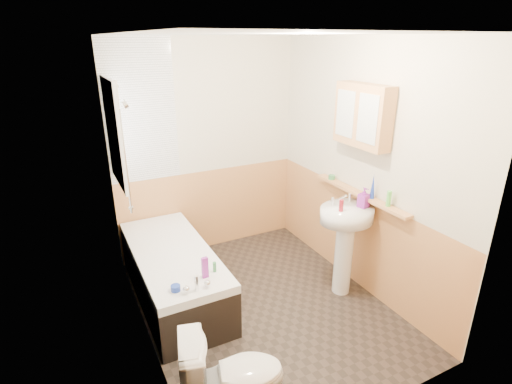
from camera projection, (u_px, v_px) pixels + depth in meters
floor at (263, 305)px, 3.95m from camera, size 2.80×2.80×0.00m
ceiling at (265, 34)px, 3.05m from camera, size 2.80×2.80×0.00m
wall_back at (207, 150)px, 4.67m from camera, size 2.20×0.02×2.50m
wall_front at (378, 261)px, 2.33m from camera, size 2.20×0.02×2.50m
wall_left at (135, 210)px, 3.03m from camera, size 0.02×2.80×2.50m
wall_right at (362, 169)px, 3.97m from camera, size 0.02×2.80×2.50m
wainscot_right at (354, 237)px, 4.23m from camera, size 0.01×2.80×1.00m
wainscot_front at (363, 359)px, 2.61m from camera, size 2.20×0.01×1.00m
wainscot_back at (210, 209)px, 4.92m from camera, size 2.20×0.01×1.00m
tile_cladding_left at (138, 209)px, 3.04m from camera, size 0.01×2.80×2.50m
tile_return_back at (140, 112)px, 4.16m from camera, size 0.75×0.01×1.50m
window at (115, 133)px, 3.69m from camera, size 0.03×0.79×0.99m
bathtub at (174, 273)px, 3.97m from camera, size 0.70×1.69×0.68m
shower_riser at (124, 139)px, 3.40m from camera, size 0.10×0.08×1.17m
toilet at (233, 378)px, 2.67m from camera, size 0.78×0.56×0.69m
sink at (345, 233)px, 3.94m from camera, size 0.55×0.45×1.07m
pine_shelf at (359, 194)px, 3.96m from camera, size 0.10×1.29×0.03m
medicine_cabinet at (363, 116)px, 3.70m from camera, size 0.16×0.64×0.58m
foam_can at (389, 199)px, 3.61m from camera, size 0.06×0.06×0.15m
green_bottle at (373, 186)px, 3.77m from camera, size 0.05×0.05×0.24m
black_jar at (332, 177)px, 4.32m from camera, size 0.09×0.09×0.05m
soap_bottle at (363, 203)px, 3.83m from camera, size 0.13×0.21×0.09m
clear_bottle at (341, 206)px, 3.73m from camera, size 0.05×0.05×0.11m
blue_gel at (205, 268)px, 3.40m from camera, size 0.06×0.04×0.19m
cream_jar at (176, 288)px, 3.25m from camera, size 0.10×0.10×0.05m
orange_bottle at (215, 267)px, 3.51m from camera, size 0.04×0.04×0.09m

